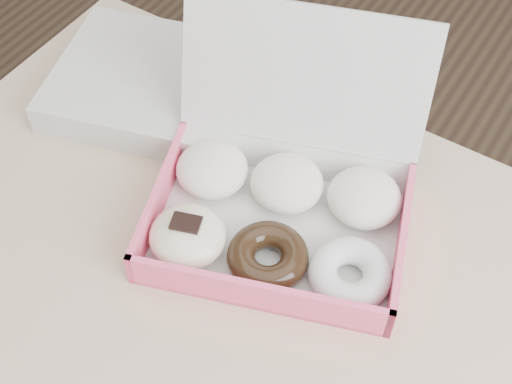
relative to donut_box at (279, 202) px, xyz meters
The scene contains 2 objects.
donut_box is the anchor object (origin of this frame).
newspapers 0.27m from the donut_box, 159.63° to the left, with size 0.28×0.22×0.04m, color white.
Camera 1 is at (0.12, -0.28, 1.46)m, focal length 50.00 mm.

